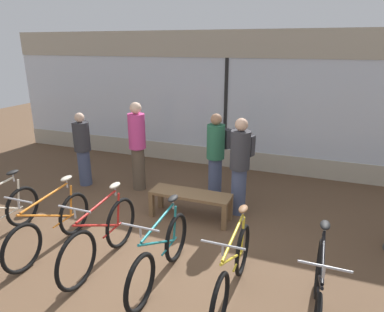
{
  "coord_description": "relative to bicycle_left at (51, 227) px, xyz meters",
  "views": [
    {
      "loc": [
        2.11,
        -3.67,
        2.9
      ],
      "look_at": [
        0.0,
        1.86,
        0.95
      ],
      "focal_mm": 32.0,
      "sensor_mm": 36.0,
      "label": 1
    }
  ],
  "objects": [
    {
      "name": "ground_plane",
      "position": [
        1.36,
        0.3,
        -0.38
      ],
      "size": [
        24.0,
        24.0,
        0.0
      ],
      "primitive_type": "plane",
      "color": "brown"
    },
    {
      "name": "shop_back_wall",
      "position": [
        1.36,
        4.41,
        1.26
      ],
      "size": [
        12.0,
        0.08,
        3.2
      ],
      "color": "#B2A893",
      "rests_on": "ground_plane"
    },
    {
      "name": "bicycle_left",
      "position": [
        0.0,
        0.0,
        0.0
      ],
      "size": [
        0.46,
        1.71,
        1.02
      ],
      "color": "black",
      "rests_on": "ground_plane"
    },
    {
      "name": "bicycle_center_left",
      "position": [
        0.88,
        -0.03,
        0.03
      ],
      "size": [
        0.46,
        1.74,
        1.06
      ],
      "color": "black",
      "rests_on": "ground_plane"
    },
    {
      "name": "bicycle_center_right",
      "position": [
        1.79,
        -0.06,
        -0.0
      ],
      "size": [
        0.46,
        1.69,
        1.02
      ],
      "color": "black",
      "rests_on": "ground_plane"
    },
    {
      "name": "bicycle_right",
      "position": [
        2.72,
        -0.04,
        -0.0
      ],
      "size": [
        0.46,
        1.73,
        1.02
      ],
      "color": "black",
      "rests_on": "ground_plane"
    },
    {
      "name": "bicycle_far_right",
      "position": [
        3.66,
        -0.1,
        0.02
      ],
      "size": [
        0.46,
        1.71,
        1.04
      ],
      "color": "black",
      "rests_on": "ground_plane"
    },
    {
      "name": "display_bench",
      "position": [
        1.54,
        1.62,
        0.01
      ],
      "size": [
        1.4,
        0.44,
        0.47
      ],
      "color": "brown",
      "rests_on": "ground_plane"
    },
    {
      "name": "customer_near_rack",
      "position": [
        1.7,
        2.59,
        0.53
      ],
      "size": [
        0.52,
        0.56,
        1.68
      ],
      "color": "#424C6B",
      "rests_on": "ground_plane"
    },
    {
      "name": "customer_by_window",
      "position": [
        0.08,
        2.43,
        0.59
      ],
      "size": [
        0.42,
        0.42,
        1.82
      ],
      "color": "brown",
      "rests_on": "ground_plane"
    },
    {
      "name": "customer_mid_floor",
      "position": [
        -1.12,
        2.22,
        0.44
      ],
      "size": [
        0.47,
        0.47,
        1.57
      ],
      "color": "#424C6B",
      "rests_on": "ground_plane"
    },
    {
      "name": "customer_near_bench",
      "position": [
        2.27,
        2.11,
        0.56
      ],
      "size": [
        0.42,
        0.54,
        1.73
      ],
      "color": "#424C6B",
      "rests_on": "ground_plane"
    }
  ]
}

